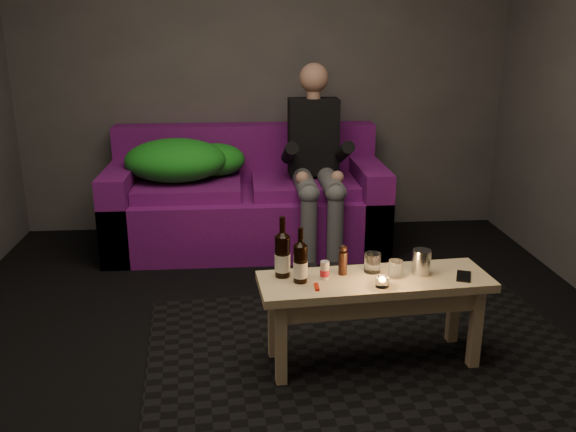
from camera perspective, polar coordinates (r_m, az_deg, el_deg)
name	(u,v)px	position (r m, az deg, el deg)	size (l,w,h in m)	color
floor	(284,360)	(3.27, -0.41, -13.30)	(4.50, 4.50, 0.00)	black
room	(276,31)	(3.28, -1.09, 16.95)	(4.50, 4.50, 4.50)	silver
rug	(369,356)	(3.32, 7.61, -12.83)	(2.31, 1.68, 0.01)	black
sofa	(247,203)	(4.81, -3.87, 1.19)	(2.10, 0.95, 0.90)	#5D0D64
green_blanket	(182,161)	(4.74, -9.85, 5.12)	(0.93, 0.63, 0.32)	#1A931C
person	(316,157)	(4.59, 2.61, 5.54)	(0.38, 0.87, 1.40)	black
coffee_table	(374,293)	(3.10, 8.08, -7.17)	(1.18, 0.46, 0.47)	#D0B47A
beer_bottle_a	(282,255)	(3.01, -0.52, -3.63)	(0.08, 0.08, 0.31)	black
beer_bottle_b	(300,262)	(2.95, 1.16, -4.35)	(0.07, 0.07, 0.28)	black
salt_shaker	(325,270)	(3.01, 3.45, -5.08)	(0.04, 0.04, 0.09)	silver
pepper_mill	(343,263)	(3.07, 5.15, -4.43)	(0.04, 0.04, 0.12)	black
tumbler_back	(372,263)	(3.12, 7.91, -4.34)	(0.08, 0.08, 0.10)	white
tealight	(382,282)	(2.96, 8.81, -6.11)	(0.07, 0.07, 0.05)	white
tumbler_front	(395,269)	(3.08, 10.02, -4.89)	(0.07, 0.07, 0.09)	white
steel_cup	(421,262)	(3.13, 12.38, -4.22)	(0.09, 0.09, 0.13)	#ABADB1
smartphone	(464,276)	(3.17, 16.11, -5.44)	(0.07, 0.14, 0.01)	black
red_lighter	(317,287)	(2.92, 2.69, -6.65)	(0.02, 0.07, 0.01)	red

